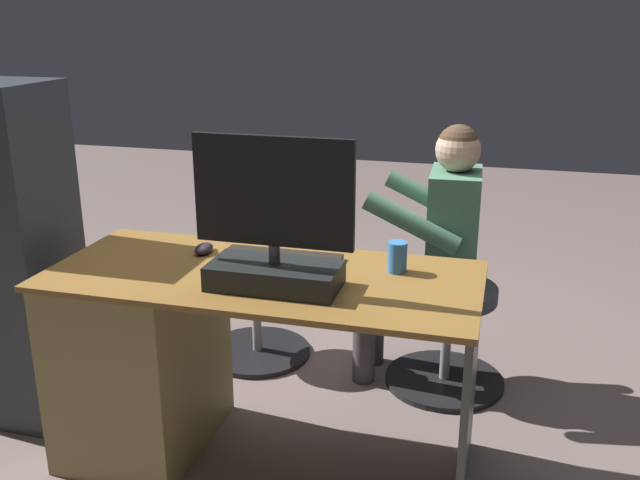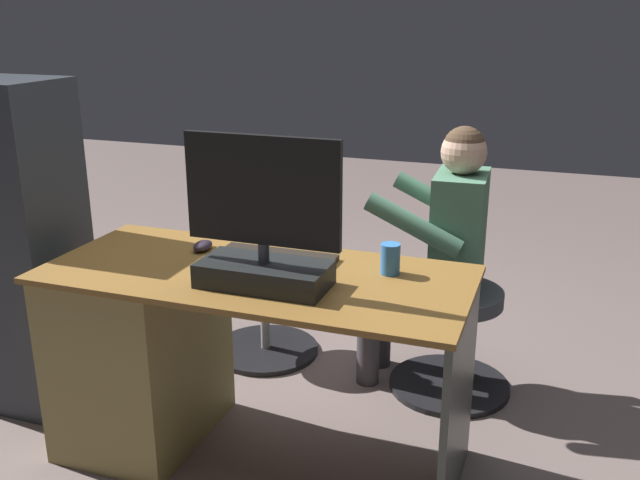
{
  "view_description": "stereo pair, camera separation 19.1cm",
  "coord_description": "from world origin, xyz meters",
  "px_view_note": "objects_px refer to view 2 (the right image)",
  "views": [
    {
      "loc": [
        -0.76,
        2.4,
        1.57
      ],
      "look_at": [
        -0.1,
        -0.05,
        0.73
      ],
      "focal_mm": 39.49,
      "sensor_mm": 36.0,
      "label": 1
    },
    {
      "loc": [
        -0.94,
        2.34,
        1.57
      ],
      "look_at": [
        -0.1,
        -0.05,
        0.73
      ],
      "focal_mm": 39.49,
      "sensor_mm": 36.0,
      "label": 2
    }
  ],
  "objects_px": {
    "monitor": "(263,240)",
    "office_chair_teddy": "(265,303)",
    "teddy_bear": "(264,231)",
    "visitor_chair": "(452,334)",
    "tv_remote": "(210,269)",
    "person": "(439,239)",
    "desk": "(162,346)",
    "computer_mouse": "(203,246)",
    "keyboard": "(277,257)",
    "cup": "(390,259)"
  },
  "relations": [
    {
      "from": "monitor",
      "to": "office_chair_teddy",
      "type": "height_order",
      "value": "monitor"
    },
    {
      "from": "teddy_bear",
      "to": "visitor_chair",
      "type": "distance_m",
      "value": 0.95
    },
    {
      "from": "monitor",
      "to": "tv_remote",
      "type": "bearing_deg",
      "value": -13.17
    },
    {
      "from": "tv_remote",
      "to": "visitor_chair",
      "type": "relative_size",
      "value": 0.29
    },
    {
      "from": "teddy_bear",
      "to": "visitor_chair",
      "type": "xyz_separation_m",
      "value": [
        -0.89,
        0.05,
        -0.35
      ]
    },
    {
      "from": "tv_remote",
      "to": "person",
      "type": "height_order",
      "value": "person"
    },
    {
      "from": "monitor",
      "to": "person",
      "type": "relative_size",
      "value": 0.45
    },
    {
      "from": "office_chair_teddy",
      "to": "visitor_chair",
      "type": "distance_m",
      "value": 0.89
    },
    {
      "from": "teddy_bear",
      "to": "desk",
      "type": "bearing_deg",
      "value": 84.85
    },
    {
      "from": "monitor",
      "to": "office_chair_teddy",
      "type": "relative_size",
      "value": 1.01
    },
    {
      "from": "monitor",
      "to": "tv_remote",
      "type": "relative_size",
      "value": 3.39
    },
    {
      "from": "computer_mouse",
      "to": "teddy_bear",
      "type": "bearing_deg",
      "value": -85.86
    },
    {
      "from": "keyboard",
      "to": "monitor",
      "type": "bearing_deg",
      "value": 103.98
    },
    {
      "from": "computer_mouse",
      "to": "cup",
      "type": "distance_m",
      "value": 0.7
    },
    {
      "from": "desk",
      "to": "teddy_bear",
      "type": "bearing_deg",
      "value": -95.15
    },
    {
      "from": "monitor",
      "to": "teddy_bear",
      "type": "relative_size",
      "value": 1.57
    },
    {
      "from": "visitor_chair",
      "to": "cup",
      "type": "bearing_deg",
      "value": 77.08
    },
    {
      "from": "keyboard",
      "to": "cup",
      "type": "distance_m",
      "value": 0.41
    },
    {
      "from": "computer_mouse",
      "to": "person",
      "type": "xyz_separation_m",
      "value": [
        -0.76,
        -0.6,
        -0.08
      ]
    },
    {
      "from": "teddy_bear",
      "to": "visitor_chair",
      "type": "bearing_deg",
      "value": 176.74
    },
    {
      "from": "tv_remote",
      "to": "person",
      "type": "xyz_separation_m",
      "value": [
        -0.63,
        -0.78,
        -0.07
      ]
    },
    {
      "from": "teddy_bear",
      "to": "visitor_chair",
      "type": "relative_size",
      "value": 0.62
    },
    {
      "from": "desk",
      "to": "monitor",
      "type": "bearing_deg",
      "value": 167.41
    },
    {
      "from": "tv_remote",
      "to": "visitor_chair",
      "type": "distance_m",
      "value": 1.16
    },
    {
      "from": "monitor",
      "to": "cup",
      "type": "height_order",
      "value": "monitor"
    },
    {
      "from": "cup",
      "to": "teddy_bear",
      "type": "distance_m",
      "value": 1.0
    },
    {
      "from": "desk",
      "to": "cup",
      "type": "height_order",
      "value": "cup"
    },
    {
      "from": "office_chair_teddy",
      "to": "cup",
      "type": "bearing_deg",
      "value": 139.68
    },
    {
      "from": "computer_mouse",
      "to": "person",
      "type": "bearing_deg",
      "value": -141.81
    },
    {
      "from": "computer_mouse",
      "to": "person",
      "type": "height_order",
      "value": "person"
    },
    {
      "from": "keyboard",
      "to": "cup",
      "type": "height_order",
      "value": "cup"
    },
    {
      "from": "cup",
      "to": "person",
      "type": "xyz_separation_m",
      "value": [
        -0.06,
        -0.6,
        -0.11
      ]
    },
    {
      "from": "monitor",
      "to": "person",
      "type": "distance_m",
      "value": 0.95
    },
    {
      "from": "person",
      "to": "tv_remote",
      "type": "bearing_deg",
      "value": 51.25
    },
    {
      "from": "tv_remote",
      "to": "visitor_chair",
      "type": "height_order",
      "value": "tv_remote"
    },
    {
      "from": "office_chair_teddy",
      "to": "visitor_chair",
      "type": "height_order",
      "value": "same"
    },
    {
      "from": "cup",
      "to": "office_chair_teddy",
      "type": "height_order",
      "value": "cup"
    },
    {
      "from": "cup",
      "to": "tv_remote",
      "type": "height_order",
      "value": "cup"
    },
    {
      "from": "office_chair_teddy",
      "to": "person",
      "type": "relative_size",
      "value": 0.44
    },
    {
      "from": "keyboard",
      "to": "tv_remote",
      "type": "relative_size",
      "value": 2.8
    },
    {
      "from": "computer_mouse",
      "to": "monitor",
      "type": "bearing_deg",
      "value": 145.8
    },
    {
      "from": "office_chair_teddy",
      "to": "teddy_bear",
      "type": "xyz_separation_m",
      "value": [
        0.0,
        -0.01,
        0.35
      ]
    },
    {
      "from": "teddy_bear",
      "to": "office_chair_teddy",
      "type": "bearing_deg",
      "value": 90.0
    },
    {
      "from": "keyboard",
      "to": "office_chair_teddy",
      "type": "distance_m",
      "value": 0.87
    },
    {
      "from": "keyboard",
      "to": "visitor_chair",
      "type": "bearing_deg",
      "value": -132.69
    },
    {
      "from": "teddy_bear",
      "to": "person",
      "type": "xyz_separation_m",
      "value": [
        -0.81,
        0.05,
        0.06
      ]
    },
    {
      "from": "monitor",
      "to": "office_chair_teddy",
      "type": "xyz_separation_m",
      "value": [
        0.4,
        -0.87,
        -0.63
      ]
    },
    {
      "from": "monitor",
      "to": "person",
      "type": "xyz_separation_m",
      "value": [
        -0.41,
        -0.84,
        -0.21
      ]
    },
    {
      "from": "keyboard",
      "to": "tv_remote",
      "type": "xyz_separation_m",
      "value": [
        0.16,
        0.19,
        -0.0
      ]
    },
    {
      "from": "tv_remote",
      "to": "office_chair_teddy",
      "type": "relative_size",
      "value": 0.3
    }
  ]
}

